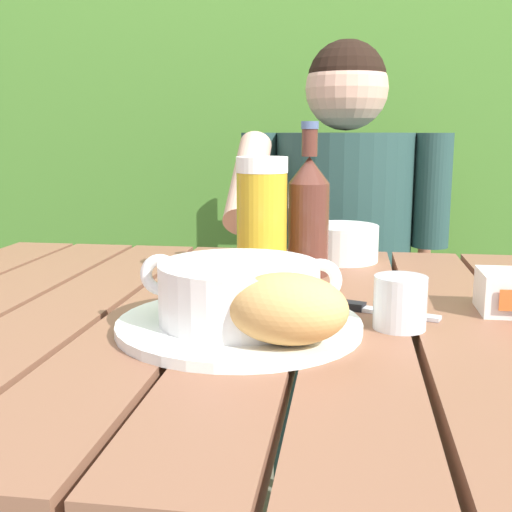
% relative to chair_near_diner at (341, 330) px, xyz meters
% --- Properties ---
extents(dining_table, '(1.15, 0.91, 0.77)m').
position_rel_chair_near_diner_xyz_m(dining_table, '(-0.10, -0.89, 0.20)').
color(dining_table, brown).
rests_on(dining_table, ground_plane).
extents(hedge_backdrop, '(3.56, 0.83, 2.48)m').
position_rel_chair_near_diner_xyz_m(hedge_backdrop, '(-0.14, 0.59, 0.58)').
color(hedge_backdrop, '#4B832F').
rests_on(hedge_backdrop, ground_plane).
extents(chair_near_diner, '(0.49, 0.44, 0.97)m').
position_rel_chair_near_diner_xyz_m(chair_near_diner, '(0.00, 0.00, 0.00)').
color(chair_near_diner, brown).
rests_on(chair_near_diner, ground_plane).
extents(person_eating, '(0.48, 0.47, 1.21)m').
position_rel_chair_near_diner_xyz_m(person_eating, '(-0.00, -0.20, 0.24)').
color(person_eating, '#24433E').
rests_on(person_eating, ground_plane).
extents(serving_plate, '(0.29, 0.29, 0.01)m').
position_rel_chair_near_diner_xyz_m(serving_plate, '(-0.11, -0.97, 0.31)').
color(serving_plate, white).
rests_on(serving_plate, dining_table).
extents(soup_bowl, '(0.24, 0.19, 0.08)m').
position_rel_chair_near_diner_xyz_m(soup_bowl, '(-0.11, -0.97, 0.35)').
color(soup_bowl, white).
rests_on(soup_bowl, serving_plate).
extents(bread_roll, '(0.14, 0.11, 0.07)m').
position_rel_chair_near_diner_xyz_m(bread_roll, '(-0.05, -1.05, 0.35)').
color(bread_roll, tan).
rests_on(bread_roll, serving_plate).
extents(beer_glass, '(0.08, 0.08, 0.19)m').
position_rel_chair_near_diner_xyz_m(beer_glass, '(-0.12, -0.71, 0.40)').
color(beer_glass, gold).
rests_on(beer_glass, dining_table).
extents(beer_bottle, '(0.07, 0.07, 0.25)m').
position_rel_chair_near_diner_xyz_m(beer_bottle, '(-0.05, -0.66, 0.40)').
color(beer_bottle, '#542B21').
rests_on(beer_bottle, dining_table).
extents(water_glass_small, '(0.06, 0.06, 0.06)m').
position_rel_chair_near_diner_xyz_m(water_glass_small, '(0.08, -0.94, 0.33)').
color(water_glass_small, silver).
rests_on(water_glass_small, dining_table).
extents(table_knife, '(0.16, 0.08, 0.01)m').
position_rel_chair_near_diner_xyz_m(table_knife, '(0.03, -0.87, 0.31)').
color(table_knife, silver).
rests_on(table_knife, dining_table).
extents(diner_bowl, '(0.14, 0.14, 0.06)m').
position_rel_chair_near_diner_xyz_m(diner_bowl, '(-0.00, -0.54, 0.33)').
color(diner_bowl, white).
rests_on(diner_bowl, dining_table).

